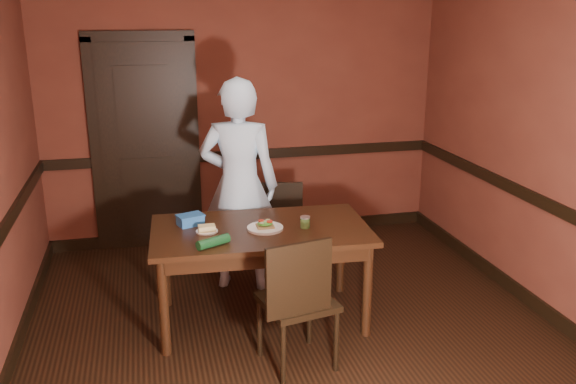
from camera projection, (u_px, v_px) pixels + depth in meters
name	position (u px, v px, depth m)	size (l,w,h in m)	color
floor	(299.00, 342.00, 4.47)	(4.00, 4.50, 0.01)	black
wall_back	(244.00, 111.00, 6.18)	(4.00, 0.02, 2.70)	maroon
wall_front	(474.00, 328.00, 1.99)	(4.00, 0.02, 2.70)	maroon
wall_right	(560.00, 149.00, 4.53)	(0.02, 4.50, 2.70)	maroon
dado_back	(245.00, 155.00, 6.29)	(4.00, 0.03, 0.10)	black
dado_right	(551.00, 206.00, 4.66)	(0.03, 4.50, 0.10)	black
baseboard_back	(247.00, 231.00, 6.54)	(4.00, 0.03, 0.12)	black
baseboard_left	(8.00, 371.00, 4.01)	(0.03, 4.50, 0.12)	black
baseboard_right	(538.00, 305.00, 4.90)	(0.03, 4.50, 0.12)	black
door	(145.00, 142.00, 6.00)	(1.05, 0.07, 2.20)	black
dining_table	(261.00, 274.00, 4.70)	(1.63, 0.92, 0.76)	black
chair_far	(289.00, 232.00, 5.50)	(0.39, 0.39, 0.84)	black
chair_near	(297.00, 299.00, 4.08)	(0.45, 0.45, 0.97)	black
person	(239.00, 186.00, 5.15)	(0.67, 0.44, 1.83)	silver
sandwich_plate	(265.00, 227.00, 4.56)	(0.27, 0.27, 0.07)	white
sauce_jar	(305.00, 222.00, 4.58)	(0.08, 0.08, 0.09)	#527E38
cheese_saucer	(207.00, 229.00, 4.50)	(0.16, 0.16, 0.05)	white
food_tub	(190.00, 220.00, 4.64)	(0.23, 0.19, 0.08)	#2A66B3
wrapped_veg	(213.00, 242.00, 4.22)	(0.07, 0.07, 0.25)	#113919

